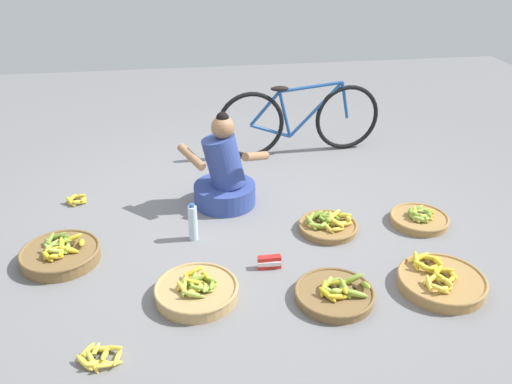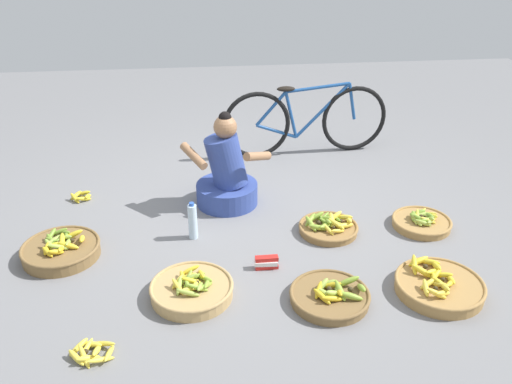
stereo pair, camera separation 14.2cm
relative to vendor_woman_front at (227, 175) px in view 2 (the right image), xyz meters
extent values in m
plane|color=slate|center=(0.19, -0.30, -0.26)|extent=(10.00, 10.00, 0.00)
cylinder|color=#334793|center=(0.00, 0.00, -0.17)|extent=(0.52, 0.52, 0.18)
cylinder|color=#334793|center=(0.00, 0.00, 0.13)|extent=(0.40, 0.33, 0.47)
sphere|color=#9E704C|center=(0.00, 0.00, 0.43)|extent=(0.19, 0.19, 0.19)
sphere|color=black|center=(0.00, 0.00, 0.50)|extent=(0.10, 0.10, 0.10)
cylinder|color=#9E704C|center=(-0.26, -0.06, 0.21)|extent=(0.23, 0.29, 0.16)
cylinder|color=#9E704C|center=(0.25, -0.12, 0.21)|extent=(0.26, 0.27, 0.16)
torus|color=black|center=(0.36, 0.95, 0.08)|extent=(0.69, 0.09, 0.68)
torus|color=black|center=(1.38, 1.03, 0.08)|extent=(0.69, 0.09, 0.68)
cylinder|color=#1E4C8C|center=(1.04, 1.00, 0.19)|extent=(0.55, 0.07, 0.55)
cylinder|color=#1E4C8C|center=(0.71, 0.98, 0.16)|extent=(0.15, 0.04, 0.49)
cylinder|color=#1E4C8C|center=(0.98, 1.00, 0.43)|extent=(0.65, 0.08, 0.08)
cylinder|color=#1E4C8C|center=(0.57, 0.97, 0.00)|extent=(0.42, 0.06, 0.18)
cylinder|color=#1E4C8C|center=(0.51, 0.96, 0.24)|extent=(0.32, 0.06, 0.35)
cylinder|color=#1E4C8C|center=(1.34, 1.02, 0.27)|extent=(0.11, 0.04, 0.38)
ellipsoid|color=black|center=(0.65, 0.97, 0.43)|extent=(0.18, 0.08, 0.05)
cylinder|color=olive|center=(0.75, -0.56, -0.24)|extent=(0.45, 0.45, 0.05)
torus|color=olive|center=(0.75, -0.56, -0.21)|extent=(0.46, 0.46, 0.02)
ellipsoid|color=yellow|center=(0.91, -0.55, -0.18)|extent=(0.06, 0.16, 0.10)
ellipsoid|color=yellow|center=(0.89, -0.49, -0.18)|extent=(0.14, 0.13, 0.08)
ellipsoid|color=yellow|center=(0.82, -0.49, -0.18)|extent=(0.15, 0.11, 0.09)
ellipsoid|color=yellow|center=(0.78, -0.54, -0.17)|extent=(0.05, 0.15, 0.10)
ellipsoid|color=yellow|center=(0.80, -0.59, -0.18)|extent=(0.14, 0.13, 0.09)
ellipsoid|color=yellow|center=(0.87, -0.61, -0.19)|extent=(0.16, 0.09, 0.06)
sphere|color=#382D19|center=(0.85, -0.54, -0.18)|extent=(0.04, 0.04, 0.04)
ellipsoid|color=olive|center=(0.83, -0.50, -0.19)|extent=(0.05, 0.14, 0.06)
ellipsoid|color=olive|center=(0.79, -0.45, -0.19)|extent=(0.14, 0.07, 0.06)
ellipsoid|color=olive|center=(0.73, -0.46, -0.19)|extent=(0.12, 0.11, 0.07)
ellipsoid|color=olive|center=(0.71, -0.52, -0.19)|extent=(0.06, 0.14, 0.07)
ellipsoid|color=olive|center=(0.73, -0.55, -0.19)|extent=(0.12, 0.11, 0.07)
ellipsoid|color=olive|center=(0.80, -0.56, -0.19)|extent=(0.13, 0.08, 0.07)
sphere|color=#382D19|center=(0.77, -0.51, -0.19)|extent=(0.03, 0.03, 0.03)
ellipsoid|color=#8CAD38|center=(0.74, -0.54, -0.18)|extent=(0.04, 0.16, 0.09)
ellipsoid|color=#8CAD38|center=(0.73, -0.50, -0.18)|extent=(0.14, 0.14, 0.09)
ellipsoid|color=#8CAD38|center=(0.66, -0.47, -0.17)|extent=(0.16, 0.07, 0.10)
ellipsoid|color=#8CAD38|center=(0.62, -0.50, -0.18)|extent=(0.13, 0.15, 0.08)
ellipsoid|color=#8CAD38|center=(0.61, -0.57, -0.17)|extent=(0.10, 0.16, 0.10)
ellipsoid|color=#8CAD38|center=(0.66, -0.61, -0.19)|extent=(0.16, 0.07, 0.07)
ellipsoid|color=#8CAD38|center=(0.72, -0.60, -0.18)|extent=(0.15, 0.13, 0.07)
sphere|color=#382D19|center=(0.67, -0.54, -0.18)|extent=(0.03, 0.03, 0.03)
ellipsoid|color=yellow|center=(0.83, -0.62, -0.19)|extent=(0.03, 0.13, 0.07)
ellipsoid|color=yellow|center=(0.79, -0.57, -0.19)|extent=(0.13, 0.07, 0.05)
ellipsoid|color=yellow|center=(0.73, -0.58, -0.19)|extent=(0.11, 0.11, 0.07)
ellipsoid|color=yellow|center=(0.73, -0.65, -0.19)|extent=(0.09, 0.12, 0.07)
ellipsoid|color=yellow|center=(0.79, -0.67, -0.19)|extent=(0.13, 0.07, 0.06)
sphere|color=#382D19|center=(0.77, -0.62, -0.19)|extent=(0.03, 0.03, 0.03)
cylinder|color=#A87F47|center=(1.29, -1.38, -0.23)|extent=(0.56, 0.56, 0.08)
torus|color=#A87F47|center=(1.29, -1.38, -0.19)|extent=(0.58, 0.58, 0.02)
ellipsoid|color=yellow|center=(1.36, -1.39, -0.16)|extent=(0.04, 0.13, 0.06)
ellipsoid|color=yellow|center=(1.33, -1.33, -0.16)|extent=(0.12, 0.09, 0.07)
ellipsoid|color=yellow|center=(1.27, -1.34, -0.16)|extent=(0.12, 0.10, 0.07)
ellipsoid|color=yellow|center=(1.25, -1.37, -0.16)|extent=(0.05, 0.13, 0.06)
ellipsoid|color=yellow|center=(1.27, -1.42, -0.16)|extent=(0.11, 0.11, 0.08)
ellipsoid|color=yellow|center=(1.34, -1.42, -0.16)|extent=(0.12, 0.11, 0.06)
sphere|color=#382D19|center=(1.31, -1.38, -0.16)|extent=(0.03, 0.03, 0.03)
ellipsoid|color=yellow|center=(1.32, -1.24, -0.15)|extent=(0.05, 0.17, 0.09)
ellipsoid|color=yellow|center=(1.29, -1.18, -0.16)|extent=(0.15, 0.13, 0.06)
ellipsoid|color=yellow|center=(1.23, -1.17, -0.16)|extent=(0.17, 0.08, 0.07)
ellipsoid|color=yellow|center=(1.18, -1.22, -0.15)|extent=(0.07, 0.16, 0.10)
ellipsoid|color=yellow|center=(1.21, -1.29, -0.15)|extent=(0.15, 0.13, 0.09)
ellipsoid|color=yellow|center=(1.28, -1.30, -0.16)|extent=(0.16, 0.11, 0.08)
sphere|color=#382D19|center=(1.25, -1.23, -0.16)|extent=(0.03, 0.03, 0.03)
ellipsoid|color=yellow|center=(1.28, -1.47, -0.15)|extent=(0.05, 0.14, 0.09)
ellipsoid|color=yellow|center=(1.26, -1.42, -0.16)|extent=(0.12, 0.12, 0.06)
ellipsoid|color=yellow|center=(1.20, -1.41, -0.16)|extent=(0.14, 0.09, 0.07)
ellipsoid|color=yellow|center=(1.16, -1.45, -0.16)|extent=(0.06, 0.14, 0.08)
ellipsoid|color=yellow|center=(1.20, -1.52, -0.15)|extent=(0.14, 0.07, 0.09)
ellipsoid|color=yellow|center=(1.24, -1.52, -0.16)|extent=(0.14, 0.09, 0.08)
sphere|color=#382D19|center=(1.22, -1.47, -0.16)|extent=(0.03, 0.03, 0.03)
cylinder|color=brown|center=(-1.24, -0.68, -0.22)|extent=(0.54, 0.54, 0.09)
torus|color=brown|center=(-1.24, -0.68, -0.17)|extent=(0.56, 0.56, 0.02)
ellipsoid|color=yellow|center=(-1.09, -0.64, -0.14)|extent=(0.06, 0.16, 0.08)
ellipsoid|color=yellow|center=(-1.16, -0.59, -0.14)|extent=(0.16, 0.05, 0.09)
ellipsoid|color=yellow|center=(-1.22, -0.66, -0.14)|extent=(0.06, 0.16, 0.09)
ellipsoid|color=yellow|center=(-1.17, -0.72, -0.14)|extent=(0.16, 0.07, 0.07)
sphere|color=#382D19|center=(-1.16, -0.65, -0.14)|extent=(0.03, 0.03, 0.03)
ellipsoid|color=olive|center=(-1.21, -0.57, -0.15)|extent=(0.06, 0.13, 0.07)
ellipsoid|color=olive|center=(-1.24, -0.54, -0.15)|extent=(0.13, 0.10, 0.07)
ellipsoid|color=olive|center=(-1.27, -0.53, -0.14)|extent=(0.13, 0.04, 0.08)
ellipsoid|color=olive|center=(-1.32, -0.56, -0.14)|extent=(0.08, 0.13, 0.08)
ellipsoid|color=olive|center=(-1.32, -0.62, -0.15)|extent=(0.10, 0.13, 0.06)
ellipsoid|color=olive|center=(-1.29, -0.63, -0.15)|extent=(0.13, 0.09, 0.06)
ellipsoid|color=olive|center=(-1.23, -0.62, -0.15)|extent=(0.11, 0.12, 0.06)
sphere|color=#382D19|center=(-1.27, -0.58, -0.15)|extent=(0.03, 0.03, 0.03)
ellipsoid|color=#9EB747|center=(-1.18, -0.67, -0.15)|extent=(0.04, 0.15, 0.07)
ellipsoid|color=#9EB747|center=(-1.23, -0.61, -0.15)|extent=(0.15, 0.07, 0.07)
ellipsoid|color=#9EB747|center=(-1.29, -0.63, -0.15)|extent=(0.13, 0.13, 0.06)
ellipsoid|color=#9EB747|center=(-1.29, -0.72, -0.14)|extent=(0.12, 0.13, 0.09)
ellipsoid|color=#9EB747|center=(-1.23, -0.74, -0.14)|extent=(0.15, 0.06, 0.08)
sphere|color=#382D19|center=(-1.24, -0.68, -0.15)|extent=(0.03, 0.03, 0.03)
ellipsoid|color=gold|center=(-1.21, -0.76, -0.15)|extent=(0.04, 0.12, 0.06)
ellipsoid|color=gold|center=(-1.24, -0.71, -0.15)|extent=(0.12, 0.08, 0.05)
ellipsoid|color=gold|center=(-1.29, -0.71, -0.15)|extent=(0.12, 0.09, 0.06)
ellipsoid|color=gold|center=(-1.31, -0.75, -0.14)|extent=(0.05, 0.12, 0.08)
ellipsoid|color=gold|center=(-1.30, -0.79, -0.14)|extent=(0.11, 0.10, 0.07)
ellipsoid|color=gold|center=(-1.24, -0.80, -0.14)|extent=(0.12, 0.09, 0.08)
sphere|color=#382D19|center=(-1.26, -0.75, -0.15)|extent=(0.03, 0.03, 0.03)
cylinder|color=tan|center=(-0.31, -1.24, -0.22)|extent=(0.53, 0.53, 0.08)
torus|color=tan|center=(-0.31, -1.24, -0.18)|extent=(0.54, 0.54, 0.02)
ellipsoid|color=#8CAD38|center=(-0.21, -1.25, -0.16)|extent=(0.06, 0.15, 0.06)
ellipsoid|color=#8CAD38|center=(-0.22, -1.19, -0.16)|extent=(0.12, 0.13, 0.05)
ellipsoid|color=#8CAD38|center=(-0.29, -1.17, -0.16)|extent=(0.15, 0.07, 0.05)
ellipsoid|color=#8CAD38|center=(-0.33, -1.21, -0.15)|extent=(0.09, 0.14, 0.09)
ellipsoid|color=#8CAD38|center=(-0.33, -1.26, -0.16)|extent=(0.07, 0.15, 0.06)
ellipsoid|color=#8CAD38|center=(-0.27, -1.30, -0.15)|extent=(0.14, 0.03, 0.09)
ellipsoid|color=#8CAD38|center=(-0.22, -1.28, -0.16)|extent=(0.12, 0.13, 0.06)
sphere|color=#382D19|center=(-0.27, -1.24, -0.16)|extent=(0.03, 0.03, 0.03)
ellipsoid|color=yellow|center=(-0.24, -1.15, -0.15)|extent=(0.06, 0.14, 0.07)
ellipsoid|color=yellow|center=(-0.32, -1.10, -0.15)|extent=(0.14, 0.06, 0.07)
ellipsoid|color=yellow|center=(-0.36, -1.18, -0.16)|extent=(0.06, 0.14, 0.05)
ellipsoid|color=yellow|center=(-0.31, -1.22, -0.15)|extent=(0.14, 0.04, 0.08)
sphere|color=#382D19|center=(-0.30, -1.16, -0.16)|extent=(0.03, 0.03, 0.03)
ellipsoid|color=yellow|center=(-0.28, -1.26, -0.16)|extent=(0.06, 0.14, 0.06)
ellipsoid|color=yellow|center=(-0.33, -1.18, -0.15)|extent=(0.14, 0.05, 0.09)
ellipsoid|color=yellow|center=(-0.39, -1.21, -0.16)|extent=(0.10, 0.14, 0.05)
ellipsoid|color=yellow|center=(-0.39, -1.27, -0.15)|extent=(0.10, 0.13, 0.08)
ellipsoid|color=yellow|center=(-0.31, -1.30, -0.16)|extent=(0.14, 0.10, 0.06)
sphere|color=#382D19|center=(-0.34, -1.24, -0.16)|extent=(0.03, 0.03, 0.03)
ellipsoid|color=#9EB747|center=(-0.26, -1.29, -0.15)|extent=(0.06, 0.15, 0.08)
ellipsoid|color=#9EB747|center=(-0.33, -1.21, -0.15)|extent=(0.15, 0.06, 0.09)
ellipsoid|color=#9EB747|center=(-0.39, -1.27, -0.15)|extent=(0.05, 0.15, 0.08)
ellipsoid|color=#9EB747|center=(-0.33, -1.34, -0.15)|extent=(0.15, 0.05, 0.07)
sphere|color=#382D19|center=(-0.32, -1.28, -0.16)|extent=(0.03, 0.03, 0.03)
cylinder|color=brown|center=(0.56, -1.38, -0.23)|extent=(0.50, 0.50, 0.06)
torus|color=brown|center=(0.56, -1.38, -0.20)|extent=(0.52, 0.52, 0.02)
ellipsoid|color=#8CAD38|center=(0.76, -1.40, -0.17)|extent=(0.05, 0.16, 0.10)
ellipsoid|color=#8CAD38|center=(0.69, -1.32, -0.17)|extent=(0.16, 0.05, 0.10)
ellipsoid|color=#8CAD38|center=(0.62, -1.41, -0.17)|extent=(0.07, 0.16, 0.09)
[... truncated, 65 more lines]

